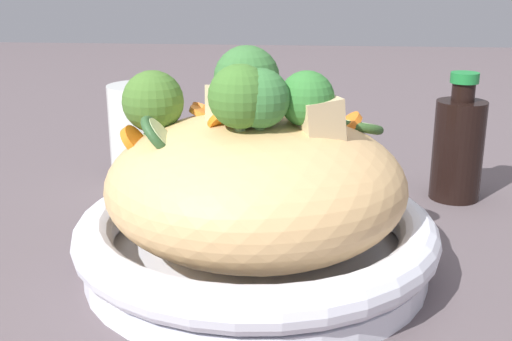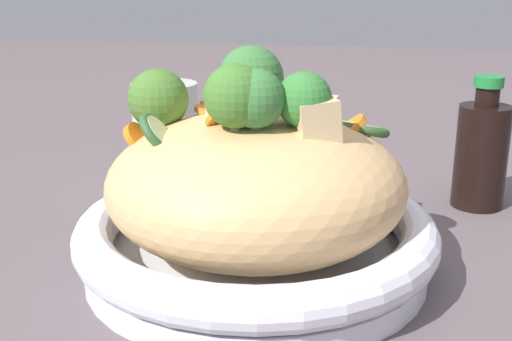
% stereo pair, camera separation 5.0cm
% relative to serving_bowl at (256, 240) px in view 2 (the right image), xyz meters
% --- Properties ---
extents(ground_plane, '(3.00, 3.00, 0.00)m').
position_rel_serving_bowl_xyz_m(ground_plane, '(0.00, 0.00, -0.03)').
color(ground_plane, '#594E51').
extents(serving_bowl, '(0.28, 0.28, 0.05)m').
position_rel_serving_bowl_xyz_m(serving_bowl, '(0.00, 0.00, 0.00)').
color(serving_bowl, white).
rests_on(serving_bowl, ground_plane).
extents(noodle_heap, '(0.23, 0.23, 0.11)m').
position_rel_serving_bowl_xyz_m(noodle_heap, '(-0.00, 0.00, 0.05)').
color(noodle_heap, tan).
rests_on(noodle_heap, serving_bowl).
extents(broccoli_florets, '(0.17, 0.13, 0.08)m').
position_rel_serving_bowl_xyz_m(broccoli_florets, '(0.02, 0.00, 0.12)').
color(broccoli_florets, '#9BB76D').
rests_on(broccoli_florets, serving_bowl).
extents(carrot_coins, '(0.19, 0.10, 0.04)m').
position_rel_serving_bowl_xyz_m(carrot_coins, '(0.03, -0.02, 0.09)').
color(carrot_coins, orange).
rests_on(carrot_coins, serving_bowl).
extents(zucchini_slices, '(0.19, 0.12, 0.03)m').
position_rel_serving_bowl_xyz_m(zucchini_slices, '(-0.02, -0.01, 0.09)').
color(zucchini_slices, beige).
rests_on(zucchini_slices, serving_bowl).
extents(chicken_chunks, '(0.11, 0.11, 0.04)m').
position_rel_serving_bowl_xyz_m(chicken_chunks, '(-0.02, -0.01, 0.10)').
color(chicken_chunks, '#D1B888').
rests_on(chicken_chunks, serving_bowl).
extents(soy_sauce_bottle, '(0.05, 0.05, 0.13)m').
position_rel_serving_bowl_xyz_m(soy_sauce_bottle, '(-0.19, -0.18, 0.03)').
color(soy_sauce_bottle, black).
rests_on(soy_sauce_bottle, ground_plane).
extents(drinking_glass, '(0.07, 0.07, 0.11)m').
position_rel_serving_bowl_xyz_m(drinking_glass, '(0.14, -0.21, 0.03)').
color(drinking_glass, silver).
rests_on(drinking_glass, ground_plane).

